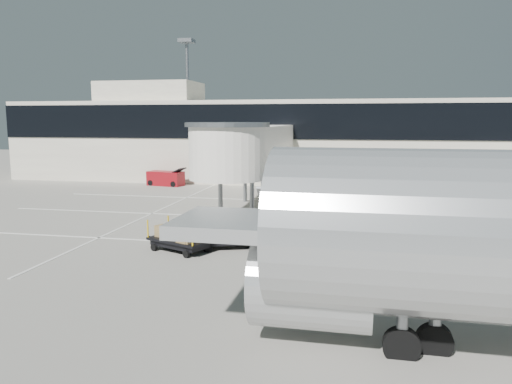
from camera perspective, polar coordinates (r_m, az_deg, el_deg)
ground at (r=22.61m, az=2.86°, el=-7.60°), size 140.00×140.00×0.00m
lane_markings at (r=31.70m, az=4.18°, el=-2.97°), size 40.00×30.00×0.02m
terminal at (r=51.62m, az=7.48°, el=5.90°), size 64.00×12.11×15.20m
jet_bridge at (r=34.58m, az=-0.59°, el=5.13°), size 5.70×20.40×6.03m
baggage_tug at (r=28.44m, az=9.02°, el=-3.20°), size 2.59×1.97×1.57m
suitcase_cart at (r=30.22m, az=21.49°, el=-3.10°), size 3.71×1.57×1.45m
box_cart_near at (r=24.28m, az=-2.77°, el=-5.06°), size 3.92×2.52×1.51m
box_cart_far at (r=24.00m, az=-8.75°, el=-5.34°), size 3.70×2.60×1.45m
ground_worker at (r=20.40m, az=7.41°, el=-7.14°), size 0.61×0.43×1.57m
minivan at (r=36.81m, az=20.55°, el=-0.15°), size 2.49×5.08×1.87m
belt_loader at (r=47.84m, az=-10.27°, el=1.53°), size 3.84×2.08×1.76m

